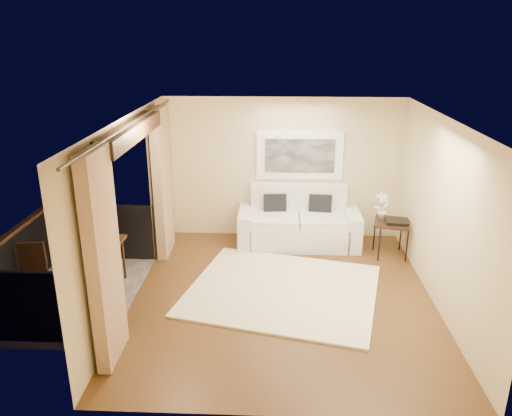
# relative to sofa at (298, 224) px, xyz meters

# --- Properties ---
(floor) EXTENTS (5.00, 5.00, 0.00)m
(floor) POSITION_rel_sofa_xyz_m (-0.31, -2.10, -0.38)
(floor) COLOR brown
(floor) RESTS_ON ground
(room_shell) EXTENTS (5.00, 6.40, 5.00)m
(room_shell) POSITION_rel_sofa_xyz_m (-2.44, -2.10, 2.14)
(room_shell) COLOR white
(room_shell) RESTS_ON ground
(balcony) EXTENTS (1.81, 2.60, 1.17)m
(balcony) POSITION_rel_sofa_xyz_m (-3.61, -2.10, -0.21)
(balcony) COLOR #605B56
(balcony) RESTS_ON ground
(curtains) EXTENTS (0.16, 4.80, 2.64)m
(curtains) POSITION_rel_sofa_xyz_m (-2.42, -2.10, 0.95)
(curtains) COLOR tan
(curtains) RESTS_ON ground
(artwork) EXTENTS (1.62, 0.07, 0.92)m
(artwork) POSITION_rel_sofa_xyz_m (0.00, 0.36, 1.24)
(artwork) COLOR white
(artwork) RESTS_ON room_shell
(rug) EXTENTS (3.32, 3.06, 0.04)m
(rug) POSITION_rel_sofa_xyz_m (-0.31, -1.91, -0.36)
(rug) COLOR #FFF3CD
(rug) RESTS_ON floor
(sofa) EXTENTS (2.26, 0.99, 1.08)m
(sofa) POSITION_rel_sofa_xyz_m (0.00, 0.00, 0.00)
(sofa) COLOR white
(sofa) RESTS_ON floor
(side_table) EXTENTS (0.73, 0.73, 0.65)m
(side_table) POSITION_rel_sofa_xyz_m (1.62, -0.51, 0.21)
(side_table) COLOR black
(side_table) RESTS_ON floor
(tray) EXTENTS (0.41, 0.32, 0.05)m
(tray) POSITION_rel_sofa_xyz_m (1.69, -0.60, 0.30)
(tray) COLOR black
(tray) RESTS_ON side_table
(orchid) EXTENTS (0.32, 0.28, 0.51)m
(orchid) POSITION_rel_sofa_xyz_m (1.45, -0.39, 0.53)
(orchid) COLOR white
(orchid) RESTS_ON side_table
(bistro_table) EXTENTS (0.69, 0.69, 0.76)m
(bistro_table) POSITION_rel_sofa_xyz_m (-3.15, -1.84, 0.30)
(bistro_table) COLOR black
(bistro_table) RESTS_ON balcony
(balcony_chair_far) EXTENTS (0.55, 0.55, 1.00)m
(balcony_chair_far) POSITION_rel_sofa_xyz_m (-3.29, -1.49, 0.20)
(balcony_chair_far) COLOR black
(balcony_chair_far) RESTS_ON balcony
(balcony_chair_near) EXTENTS (0.45, 0.45, 0.91)m
(balcony_chair_near) POSITION_rel_sofa_xyz_m (-4.01, -2.35, 0.14)
(balcony_chair_near) COLOR black
(balcony_chair_near) RESTS_ON balcony
(ice_bucket) EXTENTS (0.18, 0.18, 0.20)m
(ice_bucket) POSITION_rel_sofa_xyz_m (-3.31, -1.77, 0.48)
(ice_bucket) COLOR white
(ice_bucket) RESTS_ON bistro_table
(candle) EXTENTS (0.06, 0.06, 0.07)m
(candle) POSITION_rel_sofa_xyz_m (-3.07, -1.72, 0.41)
(candle) COLOR red
(candle) RESTS_ON bistro_table
(vase) EXTENTS (0.04, 0.04, 0.18)m
(vase) POSITION_rel_sofa_xyz_m (-3.22, -2.04, 0.47)
(vase) COLOR silver
(vase) RESTS_ON bistro_table
(glass_a) EXTENTS (0.06, 0.06, 0.12)m
(glass_a) POSITION_rel_sofa_xyz_m (-2.97, -1.92, 0.44)
(glass_a) COLOR white
(glass_a) RESTS_ON bistro_table
(glass_b) EXTENTS (0.06, 0.06, 0.12)m
(glass_b) POSITION_rel_sofa_xyz_m (-2.94, -1.81, 0.44)
(glass_b) COLOR white
(glass_b) RESTS_ON bistro_table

